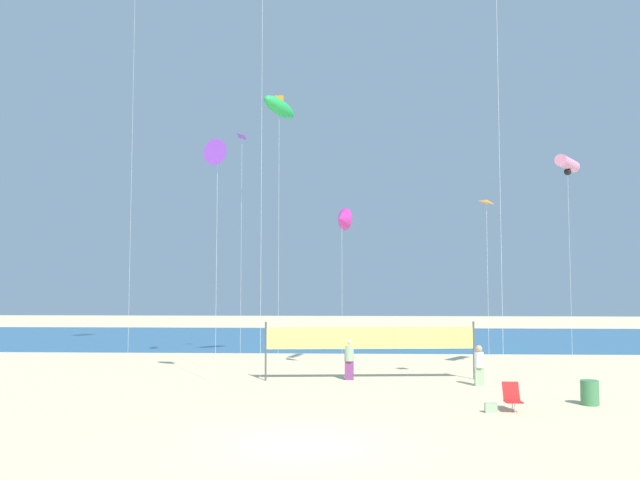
# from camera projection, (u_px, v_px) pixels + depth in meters

# --- Properties ---
(ground_plane) EXTENTS (120.00, 120.00, 0.00)m
(ground_plane) POSITION_uv_depth(u_px,v_px,m) (302.00, 445.00, 15.80)
(ground_plane) COLOR beige
(ocean_band) EXTENTS (120.00, 20.00, 0.01)m
(ocean_band) POSITION_uv_depth(u_px,v_px,m) (330.00, 338.00, 45.87)
(ocean_band) COLOR #28608C
(ocean_band) RESTS_ON ground
(beachgoer_white_shirt) EXTENTS (0.36, 0.36, 1.58)m
(beachgoer_white_shirt) POSITION_uv_depth(u_px,v_px,m) (479.00, 364.00, 24.79)
(beachgoer_white_shirt) COLOR #99B28C
(beachgoer_white_shirt) RESTS_ON ground
(beachgoer_sage_shirt) EXTENTS (0.39, 0.39, 1.71)m
(beachgoer_sage_shirt) POSITION_uv_depth(u_px,v_px,m) (349.00, 358.00, 26.36)
(beachgoer_sage_shirt) COLOR #7A3872
(beachgoer_sage_shirt) RESTS_ON ground
(folding_beach_chair) EXTENTS (0.52, 0.65, 0.89)m
(folding_beach_chair) POSITION_uv_depth(u_px,v_px,m) (512.00, 396.00, 19.95)
(folding_beach_chair) COLOR red
(folding_beach_chair) RESTS_ON ground
(trash_barrel) EXTENTS (0.58, 0.58, 0.81)m
(trash_barrel) POSITION_uv_depth(u_px,v_px,m) (590.00, 393.00, 20.93)
(trash_barrel) COLOR #3F7F4C
(trash_barrel) RESTS_ON ground
(volleyball_net) EXTENTS (8.74, 0.73, 2.40)m
(volleyball_net) POSITION_uv_depth(u_px,v_px,m) (370.00, 340.00, 26.37)
(volleyball_net) COLOR #4C4C51
(volleyball_net) RESTS_ON ground
(beach_handbag) EXTENTS (0.37, 0.19, 0.30)m
(beach_handbag) POSITION_uv_depth(u_px,v_px,m) (491.00, 408.00, 19.70)
(beach_handbag) COLOR #99B28C
(beach_handbag) RESTS_ON ground
(kite_violet_diamond) EXTENTS (0.68, 0.68, 11.96)m
(kite_violet_diamond) POSITION_uv_depth(u_px,v_px,m) (242.00, 142.00, 33.64)
(kite_violet_diamond) COLOR silver
(kite_violet_diamond) RESTS_ON ground
(kite_violet_delta) EXTENTS (1.15, 0.74, 9.86)m
(kite_violet_delta) POSITION_uv_depth(u_px,v_px,m) (218.00, 153.00, 25.85)
(kite_violet_delta) COLOR silver
(kite_violet_delta) RESTS_ON ground
(kite_green_inflatable) EXTENTS (1.91, 2.26, 13.27)m
(kite_green_inflatable) POSITION_uv_depth(u_px,v_px,m) (279.00, 107.00, 31.26)
(kite_green_inflatable) COLOR silver
(kite_green_inflatable) RESTS_ON ground
(kite_orange_diamond) EXTENTS (0.60, 0.59, 7.34)m
(kite_orange_diamond) POSITION_uv_depth(u_px,v_px,m) (487.00, 204.00, 24.93)
(kite_orange_diamond) COLOR silver
(kite_orange_diamond) RESTS_ON ground
(kite_magenta_delta) EXTENTS (0.93, 1.02, 7.41)m
(kite_magenta_delta) POSITION_uv_depth(u_px,v_px,m) (342.00, 219.00, 28.55)
(kite_magenta_delta) COLOR silver
(kite_magenta_delta) RESTS_ON ground
(kite_pink_tube) EXTENTS (1.58, 1.96, 9.45)m
(kite_pink_tube) POSITION_uv_depth(u_px,v_px,m) (567.00, 164.00, 27.56)
(kite_pink_tube) COLOR silver
(kite_pink_tube) RESTS_ON ground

